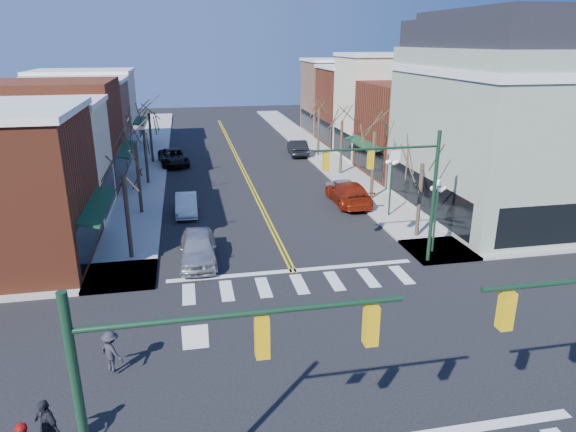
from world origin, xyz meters
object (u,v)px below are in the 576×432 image
car_right_mid (343,188)px  car_right_far (298,148)px  car_left_mid (186,204)px  victorian_corner (516,117)px  car_left_near (198,248)px  car_left_far (173,157)px  car_right_near (349,193)px  pedestrian_dark_b (111,351)px  lamppost_corner (437,204)px  lamppost_midblock (391,175)px  pedestrian_dark_a (47,427)px

car_right_mid → car_right_far: (0.00, 16.05, 0.01)m
car_right_far → car_left_mid: bearing=60.2°
victorian_corner → car_left_near: size_ratio=2.92×
car_left_far → car_right_near: (12.77, -15.42, 0.07)m
car_right_mid → pedestrian_dark_b: size_ratio=2.94×
lamppost_corner → car_left_far: size_ratio=0.79×
lamppost_midblock → car_right_far: (-1.80, 20.87, -2.16)m
car_right_far → car_left_near: bearing=70.8°
car_left_far → car_right_near: car_right_near is taller
pedestrian_dark_b → car_left_near: bearing=-66.3°
victorian_corner → car_left_far: 30.50m
victorian_corner → car_left_mid: victorian_corner is taller
car_left_far → pedestrian_dark_a: bearing=-102.6°
car_left_mid → car_right_far: bearing=56.4°
victorian_corner → pedestrian_dark_a: size_ratio=7.90×
lamppost_corner → pedestrian_dark_a: lamppost_corner is taller
lamppost_midblock → pedestrian_dark_b: size_ratio=2.72×
victorian_corner → car_left_far: victorian_corner is taller
car_left_mid → car_right_near: car_right_near is taller
lamppost_corner → lamppost_midblock: (0.00, 6.50, 0.00)m
car_left_mid → car_right_near: (11.72, -0.02, 0.15)m
car_left_near → car_right_mid: car_left_near is taller
car_right_mid → pedestrian_dark_b: bearing=52.0°
car_left_far → pedestrian_dark_b: (-1.78, -33.37, 0.18)m
lamppost_midblock → car_right_mid: lamppost_midblock is taller
lamppost_corner → car_right_far: size_ratio=0.89×
car_left_far → pedestrian_dark_b: size_ratio=3.46×
victorian_corner → car_left_far: (-22.87, 19.31, -5.89)m
car_left_far → car_right_mid: bearing=-55.5°
car_right_far → car_right_near: bearing=94.1°
car_left_near → pedestrian_dark_a: bearing=-107.9°
car_right_far → pedestrian_dark_b: (-14.55, -35.42, 0.14)m
lamppost_corner → car_right_near: lamppost_corner is taller
car_right_far → pedestrian_dark_b: pedestrian_dark_b is taller
lamppost_midblock → car_right_near: 4.39m
victorian_corner → pedestrian_dark_a: (-25.95, -17.76, -5.61)m
car_left_near → car_right_near: bearing=38.8°
car_left_mid → pedestrian_dark_b: size_ratio=2.62×
lamppost_corner → pedestrian_dark_b: 18.33m
car_right_mid → pedestrian_dark_a: size_ratio=2.59×
victorian_corner → car_right_near: bearing=158.9°
car_right_far → pedestrian_dark_a: size_ratio=2.71×
pedestrian_dark_b → lamppost_corner: bearing=-110.6°
lamppost_corner → car_left_mid: bearing=143.7°
lamppost_corner → lamppost_midblock: same height
lamppost_corner → car_right_mid: size_ratio=0.93×
victorian_corner → car_right_mid: victorian_corner is taller
car_right_near → car_right_mid: (0.00, 1.42, -0.04)m
car_left_mid → pedestrian_dark_a: (-4.12, -21.68, 0.36)m
car_left_mid → pedestrian_dark_b: pedestrian_dark_b is taller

